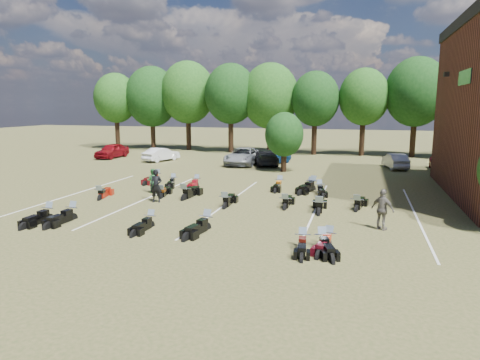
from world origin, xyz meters
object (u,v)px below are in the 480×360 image
(person_green, at_px, (153,181))
(motorcycle_0, at_px, (49,220))
(person_grey, at_px, (383,210))
(motorcycle_3, at_px, (151,227))
(motorcycle_14, at_px, (157,181))
(car_4, at_px, (275,156))
(car_0, at_px, (112,151))
(motorcycle_7, at_px, (100,200))
(person_black, at_px, (156,186))

(person_green, relative_size, motorcycle_0, 0.70)
(person_green, height_order, person_grey, person_grey)
(person_green, bearing_deg, motorcycle_0, 65.92)
(motorcycle_0, distance_m, motorcycle_3, 5.33)
(motorcycle_3, bearing_deg, motorcycle_0, -176.05)
(person_grey, height_order, motorcycle_14, person_grey)
(car_4, bearing_deg, person_grey, -47.43)
(car_0, bearing_deg, car_4, 1.61)
(motorcycle_7, bearing_deg, motorcycle_3, 128.24)
(car_0, height_order, motorcycle_14, car_0)
(car_0, distance_m, person_grey, 32.90)
(motorcycle_0, xyz_separation_m, motorcycle_3, (5.32, 0.26, 0.00))
(car_0, bearing_deg, motorcycle_3, -53.34)
(motorcycle_7, bearing_deg, person_black, 172.11)
(motorcycle_14, bearing_deg, motorcycle_3, -61.02)
(motorcycle_3, height_order, motorcycle_7, motorcycle_7)
(person_grey, bearing_deg, car_4, -33.04)
(motorcycle_7, bearing_deg, person_grey, 159.51)
(person_black, relative_size, person_grey, 1.02)
(car_4, height_order, motorcycle_0, car_4)
(motorcycle_0, relative_size, motorcycle_3, 1.10)
(person_green, bearing_deg, motorcycle_7, 41.96)
(motorcycle_0, xyz_separation_m, motorcycle_7, (-0.25, 4.63, 0.00))
(car_4, xyz_separation_m, motorcycle_0, (-6.58, -22.80, -0.70))
(person_green, xyz_separation_m, motorcycle_0, (-1.83, -7.29, -0.78))
(person_green, xyz_separation_m, motorcycle_7, (-2.08, -2.66, -0.78))
(person_black, bearing_deg, car_0, 119.46)
(person_grey, relative_size, motorcycle_14, 0.82)
(person_black, xyz_separation_m, motorcycle_7, (-3.50, -0.35, -0.95))
(motorcycle_0, height_order, motorcycle_3, motorcycle_0)
(person_grey, height_order, motorcycle_3, person_grey)
(car_4, distance_m, person_black, 18.13)
(person_black, height_order, motorcycle_7, person_black)
(motorcycle_7, bearing_deg, car_0, -73.18)
(car_4, distance_m, person_grey, 21.94)
(person_black, relative_size, motorcycle_14, 0.84)
(motorcycle_0, bearing_deg, motorcycle_3, 2.57)
(person_black, height_order, motorcycle_3, person_black)
(car_4, relative_size, motorcycle_7, 1.89)
(car_0, xyz_separation_m, car_4, (17.37, 0.24, -0.06))
(person_black, distance_m, motorcycle_7, 3.64)
(person_black, xyz_separation_m, motorcycle_14, (-3.04, 6.09, -0.95))
(motorcycle_0, relative_size, motorcycle_14, 0.99)
(car_4, bearing_deg, person_black, -81.91)
(person_grey, bearing_deg, person_black, 22.67)
(car_4, xyz_separation_m, motorcycle_14, (-6.38, -11.73, -0.70))
(car_4, height_order, motorcycle_7, car_4)
(car_4, relative_size, motorcycle_14, 1.83)
(motorcycle_14, bearing_deg, person_green, -63.11)
(motorcycle_3, relative_size, motorcycle_7, 0.92)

